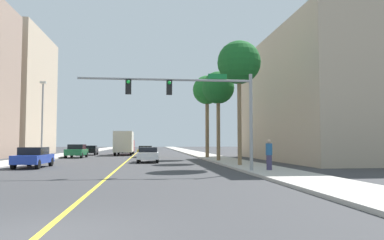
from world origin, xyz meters
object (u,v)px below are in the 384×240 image
palm_near (239,63)px  car_red (128,149)px  car_green (77,151)px  palm_far (207,91)px  car_white (148,154)px  street_lamp (42,116)px  car_black (90,150)px  delivery_truck (124,143)px  palm_mid (218,89)px  car_blue (34,157)px  car_yellow (146,151)px  pedestrian (269,155)px  traffic_signal_mast (197,98)px

palm_near → car_red: bearing=105.5°
car_green → palm_far: bearing=164.9°
palm_near → car_white: bearing=133.4°
street_lamp → car_black: size_ratio=1.75×
palm_far → delivery_truck: 16.92m
delivery_truck → palm_near: bearing=-69.1°
palm_mid → car_green: 18.91m
palm_near → car_white: 11.67m
car_blue → car_black: size_ratio=0.99×
palm_far → car_yellow: 10.73m
palm_far → car_white: size_ratio=2.18×
car_blue → car_black: 25.54m
palm_mid → car_yellow: 14.83m
delivery_truck → street_lamp: bearing=-113.2°
palm_near → car_blue: (-14.41, 0.94, -6.74)m
palm_far → car_yellow: palm_far is taller
pedestrian → palm_near: bearing=80.4°
street_lamp → car_red: bearing=75.1°
palm_near → palm_far: size_ratio=1.02×
car_blue → delivery_truck: size_ratio=0.49×
car_blue → pedestrian: (14.96, -5.81, 0.30)m
car_red → car_green: (-4.77, -18.09, 0.05)m
palm_near → delivery_truck: bearing=110.8°
traffic_signal_mast → car_white: traffic_signal_mast is taller
car_red → car_blue: bearing=-99.0°
palm_mid → street_lamp: bearing=166.7°
palm_mid → pedestrian: palm_mid is taller
palm_far → delivery_truck: size_ratio=1.02×
car_blue → pedestrian: 16.05m
car_red → car_black: (-4.66, -9.07, -0.03)m
palm_far → car_yellow: (-6.58, 5.36, -6.56)m
street_lamp → palm_near: 19.82m
palm_near → delivery_truck: 28.36m
car_black → pedestrian: size_ratio=2.38×
street_lamp → palm_far: bearing=9.6°
car_blue → car_white: car_blue is taller
car_blue → delivery_truck: (4.56, 25.01, 0.96)m
car_white → car_black: (-8.01, 19.58, 0.01)m
traffic_signal_mast → car_white: (-2.77, 11.96, -3.60)m
car_yellow → car_black: car_yellow is taller
car_blue → pedestrian: size_ratio=2.36×
traffic_signal_mast → car_yellow: size_ratio=2.30×
palm_near → palm_mid: bearing=92.6°
car_green → pedestrian: (15.19, -22.33, 0.25)m
palm_near → palm_mid: size_ratio=1.12×
car_blue → delivery_truck: delivery_truck is taller
palm_mid → palm_far: size_ratio=0.91×
car_blue → car_black: bearing=-89.0°
car_white → street_lamp: bearing=161.5°
car_green → traffic_signal_mast: bearing=117.2°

